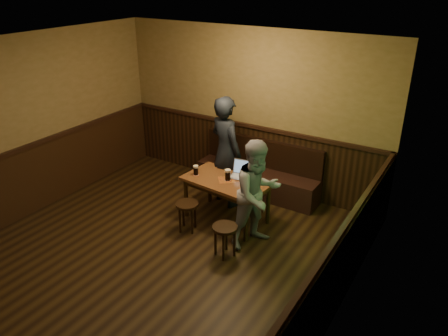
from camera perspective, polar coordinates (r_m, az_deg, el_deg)
name	(u,v)px	position (r m, az deg, el deg)	size (l,w,h in m)	color
room	(144,182)	(5.59, -10.35, -1.75)	(5.04, 6.04, 2.84)	black
bench	(258,176)	(7.69, 4.51, -1.10)	(2.20, 0.50, 0.95)	black
pub_table	(226,185)	(6.71, 0.33, -2.26)	(1.37, 0.87, 0.70)	#532B17
stool_left	(187,209)	(6.57, -4.84, -5.31)	(0.45, 0.45, 0.46)	black
stool_right	(225,232)	(6.00, 0.12, -8.38)	(0.45, 0.45, 0.47)	black
pint_left	(196,170)	(6.80, -3.70, -0.29)	(0.10, 0.10, 0.16)	#A03213
pint_mid	(228,175)	(6.62, 0.49, -0.90)	(0.12, 0.12, 0.18)	#A03213
pint_right	(246,184)	(6.38, 2.87, -2.06)	(0.10, 0.10, 0.16)	#A03213
laptop	(242,173)	(6.75, 2.40, -0.61)	(0.38, 0.32, 0.24)	silver
menu	(245,194)	(6.26, 2.79, -3.41)	(0.22, 0.15, 0.00)	silver
person_suit	(226,152)	(7.09, 0.25, 2.14)	(0.68, 0.44, 1.86)	black
person_grey	(257,194)	(6.08, 4.39, -3.42)	(0.77, 0.60, 1.58)	gray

